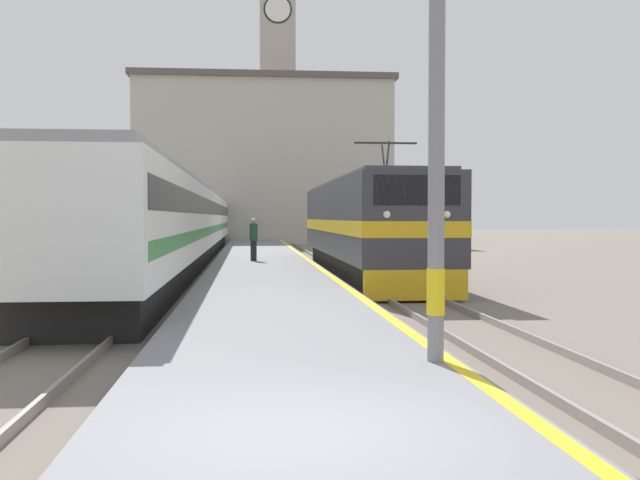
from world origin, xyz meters
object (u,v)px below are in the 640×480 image
locomotive_train (364,227)px  person_on_platform (254,238)px  passenger_train (187,222)px  clock_tower (277,92)px  catenary_mast (444,45)px

locomotive_train → person_on_platform: 5.59m
passenger_train → clock_tower: clock_tower is taller
locomotive_train → catenary_mast: catenary_mast is taller
person_on_platform → clock_tower: size_ratio=0.07×
passenger_train → locomotive_train: bearing=-55.2°
passenger_train → catenary_mast: 30.26m
locomotive_train → clock_tower: (-1.60, 43.80, 12.33)m
catenary_mast → person_on_platform: (-2.28, 22.45, -3.09)m
person_on_platform → catenary_mast: bearing=-84.2°
person_on_platform → locomotive_train: bearing=-41.6°
locomotive_train → passenger_train: 13.22m
passenger_train → catenary_mast: bearing=-79.2°
catenary_mast → clock_tower: size_ratio=0.30×
passenger_train → clock_tower: 35.63m
passenger_train → clock_tower: size_ratio=1.97×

